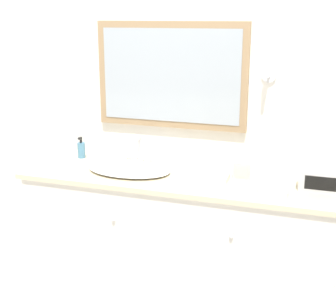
% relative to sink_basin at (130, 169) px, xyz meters
% --- Properties ---
extents(wall_back, '(8.00, 0.18, 2.55)m').
position_rel_sink_basin_xyz_m(wall_back, '(0.36, 0.36, 0.37)').
color(wall_back, white).
rests_on(wall_back, ground_plane).
extents(vanity_counter, '(2.08, 0.62, 0.90)m').
position_rel_sink_basin_xyz_m(vanity_counter, '(0.36, 0.02, -0.47)').
color(vanity_counter, beige).
rests_on(vanity_counter, ground_plane).
extents(sink_basin, '(0.55, 0.40, 0.19)m').
position_rel_sink_basin_xyz_m(sink_basin, '(0.00, 0.00, 0.00)').
color(sink_basin, white).
rests_on(sink_basin, vanity_counter).
extents(soap_bottle, '(0.05, 0.05, 0.15)m').
position_rel_sink_basin_xyz_m(soap_bottle, '(-0.44, 0.17, 0.04)').
color(soap_bottle, teal).
rests_on(soap_bottle, vanity_counter).
extents(appliance_box, '(0.24, 0.11, 0.12)m').
position_rel_sink_basin_xyz_m(appliance_box, '(1.18, 0.02, 0.04)').
color(appliance_box, '#BCBCC1').
rests_on(appliance_box, vanity_counter).
extents(picture_frame, '(0.11, 0.01, 0.10)m').
position_rel_sink_basin_xyz_m(picture_frame, '(0.72, 0.08, 0.03)').
color(picture_frame, '#B2B2B7').
rests_on(picture_frame, vanity_counter).
extents(hand_towel_near_sink, '(0.17, 0.13, 0.03)m').
position_rel_sink_basin_xyz_m(hand_towel_near_sink, '(0.93, -0.09, -0.00)').
color(hand_towel_near_sink, silver).
rests_on(hand_towel_near_sink, vanity_counter).
extents(hand_towel_far_corner, '(0.15, 0.13, 0.03)m').
position_rel_sink_basin_xyz_m(hand_towel_far_corner, '(0.57, 0.01, -0.00)').
color(hand_towel_far_corner, silver).
rests_on(hand_towel_far_corner, vanity_counter).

